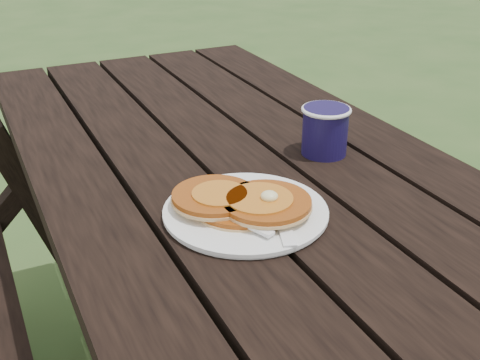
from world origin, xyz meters
name	(u,v)px	position (x,y,z in m)	size (l,w,h in m)	color
picnic_table	(259,344)	(0.00, 0.00, 0.37)	(1.36, 1.80, 0.75)	black
plate	(246,212)	(-0.09, -0.11, 0.76)	(0.25, 0.25, 0.01)	white
pancake_stack	(242,202)	(-0.09, -0.10, 0.77)	(0.20, 0.19, 0.04)	#9F4911
knife	(281,215)	(-0.05, -0.15, 0.76)	(0.02, 0.18, 0.01)	white
fork	(243,222)	(-0.11, -0.15, 0.77)	(0.03, 0.16, 0.01)	white
coffee_cup	(325,128)	(0.16, 0.04, 0.80)	(0.09, 0.09, 0.09)	#150E3B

